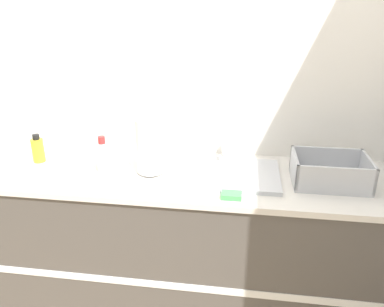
{
  "coord_description": "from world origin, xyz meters",
  "views": [
    {
      "loc": [
        0.37,
        -1.4,
        1.71
      ],
      "look_at": [
        0.13,
        0.26,
        1.02
      ],
      "focal_mm": 35.0,
      "sensor_mm": 36.0,
      "label": 1
    }
  ],
  "objects": [
    {
      "name": "paper_towel_roll",
      "position": [
        -0.08,
        0.27,
        1.05
      ],
      "size": [
        0.13,
        0.13,
        0.28
      ],
      "color": "#4C4C51",
      "rests_on": "counter_cabinet"
    },
    {
      "name": "sponge",
      "position": [
        0.34,
        0.06,
        0.92
      ],
      "size": [
        0.09,
        0.06,
        0.02
      ],
      "color": "#4CB259",
      "rests_on": "counter_cabinet"
    },
    {
      "name": "bottle_white_spray",
      "position": [
        -0.3,
        0.22,
        0.99
      ],
      "size": [
        0.06,
        0.06,
        0.2
      ],
      "color": "white",
      "rests_on": "counter_cabinet"
    },
    {
      "name": "counter_cabinet",
      "position": [
        0.0,
        0.29,
        0.45
      ],
      "size": [
        2.3,
        0.6,
        0.9
      ],
      "color": "#514C47",
      "rests_on": "ground_plane"
    },
    {
      "name": "bottle_yellow",
      "position": [
        -0.71,
        0.33,
        0.97
      ],
      "size": [
        0.06,
        0.06,
        0.15
      ],
      "color": "yellow",
      "rests_on": "counter_cabinet"
    },
    {
      "name": "sink",
      "position": [
        0.33,
        0.3,
        0.92
      ],
      "size": [
        0.46,
        0.37,
        0.25
      ],
      "color": "silver",
      "rests_on": "counter_cabinet"
    },
    {
      "name": "wall_back",
      "position": [
        0.0,
        0.61,
        1.3
      ],
      "size": [
        4.67,
        0.06,
        2.6
      ],
      "color": "silver",
      "rests_on": "ground_plane"
    },
    {
      "name": "dish_rack",
      "position": [
        0.79,
        0.28,
        0.95
      ],
      "size": [
        0.34,
        0.25,
        0.13
      ],
      "color": "#B7BABF",
      "rests_on": "counter_cabinet"
    }
  ]
}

